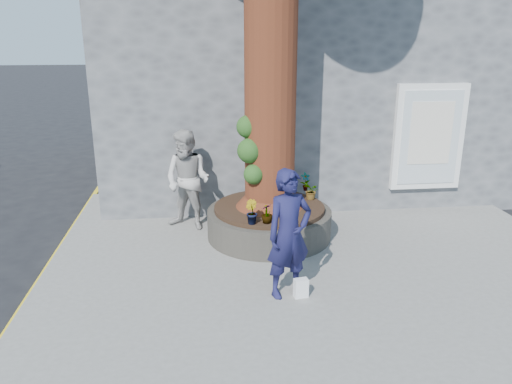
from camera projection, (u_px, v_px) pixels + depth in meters
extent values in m
plane|color=black|center=(234.00, 297.00, 7.46)|extent=(120.00, 120.00, 0.00)
cube|color=slate|center=(317.00, 260.00, 8.54)|extent=(9.00, 8.00, 0.12)
cube|color=yellow|center=(42.00, 277.00, 8.08)|extent=(0.10, 30.00, 0.01)
cube|color=#505255|center=(306.00, 63.00, 13.63)|extent=(10.00, 8.00, 6.00)
cube|color=white|center=(429.00, 137.00, 10.37)|extent=(1.50, 0.12, 2.20)
cube|color=silver|center=(430.00, 138.00, 10.31)|extent=(1.25, 0.04, 1.95)
cube|color=silver|center=(431.00, 133.00, 10.26)|extent=(0.90, 0.02, 1.30)
cylinder|color=black|center=(269.00, 223.00, 9.32)|extent=(2.30, 2.30, 0.52)
cylinder|color=black|center=(269.00, 208.00, 9.23)|extent=(2.04, 2.04, 0.08)
cone|color=#472511|center=(269.00, 188.00, 9.11)|extent=(1.24, 1.24, 0.70)
sphere|color=#1C4015|center=(250.00, 151.00, 8.65)|extent=(0.44, 0.44, 0.44)
sphere|color=#1C4015|center=(254.00, 174.00, 8.69)|extent=(0.36, 0.36, 0.36)
sphere|color=#1C4015|center=(248.00, 127.00, 8.64)|extent=(0.40, 0.40, 0.40)
imported|color=#16163D|center=(289.00, 234.00, 7.03)|extent=(0.80, 0.65, 1.89)
imported|color=#B0ACA8|center=(188.00, 180.00, 9.51)|extent=(1.18, 1.10, 1.93)
cube|color=white|center=(301.00, 288.00, 7.19)|extent=(0.22, 0.15, 0.28)
imported|color=gray|center=(305.00, 182.00, 10.05)|extent=(0.22, 0.17, 0.38)
imported|color=gray|center=(251.00, 212.00, 8.30)|extent=(0.30, 0.30, 0.41)
imported|color=gray|center=(267.00, 213.00, 8.34)|extent=(0.26, 0.26, 0.34)
imported|color=gray|center=(311.00, 191.00, 9.53)|extent=(0.30, 0.33, 0.34)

